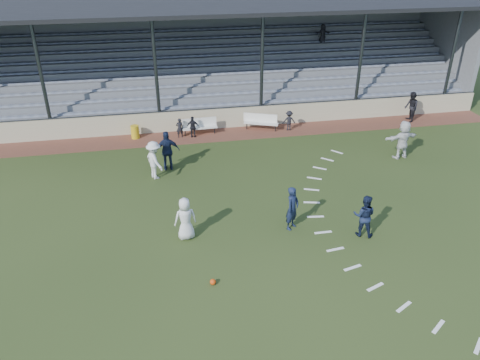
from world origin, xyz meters
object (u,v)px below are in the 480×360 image
trash_bin (135,132)px  official (411,107)px  football (213,282)px  bench_left (199,125)px  player_white_lead (185,219)px  bench_right (261,120)px  player_navy_lead (292,208)px

trash_bin → official: (16.55, -0.46, 0.55)m
football → trash_bin: bearing=101.4°
bench_left → official: (12.90, -0.36, 0.35)m
football → official: (13.91, 12.64, 0.83)m
trash_bin → player_white_lead: size_ratio=0.43×
bench_right → player_white_lead: size_ratio=1.16×
bench_right → player_white_lead: player_white_lead is taller
football → official: 18.81m
player_navy_lead → official: bearing=-0.3°
football → official: bearing=42.3°
player_navy_lead → official: (10.38, 9.86, 0.03)m
bench_left → bench_right: 3.61m
football → bench_left: bearing=85.6°
trash_bin → player_navy_lead: player_navy_lead is taller
trash_bin → player_navy_lead: (6.17, -10.32, 0.52)m
bench_right → player_navy_lead: 10.32m
trash_bin → player_white_lead: player_white_lead is taller
player_white_lead → player_navy_lead: (4.16, -0.09, 0.04)m
bench_right → football: size_ratio=9.74×
bench_left → football: (-1.01, -13.00, -0.48)m
football → player_white_lead: (-0.64, 2.86, 0.76)m
bench_right → official: (9.29, -0.40, 0.35)m
player_navy_lead → official: official is taller
official → bench_left: bearing=-81.5°
bench_right → bench_left: bearing=-157.3°
trash_bin → bench_right: bearing=-0.5°
trash_bin → player_navy_lead: size_ratio=0.41×
bench_left → bench_right: size_ratio=1.01×
bench_left → player_navy_lead: bearing=-78.8°
bench_left → trash_bin: size_ratio=2.73×
bench_left → player_navy_lead: (2.52, -10.22, 0.32)m
bench_right → trash_bin: (-7.26, 0.06, -0.20)m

